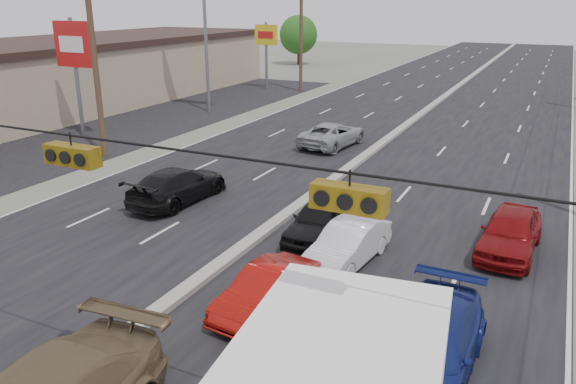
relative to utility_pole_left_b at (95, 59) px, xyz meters
The scene contains 17 objects.
road_surface 20.18m from the utility_pole_left_b, 50.19° to the left, with size 20.00×160.00×0.02m, color black.
center_median 20.16m from the utility_pole_left_b, 50.19° to the left, with size 0.50×160.00×0.20m, color gray.
strip_mall 17.03m from the utility_pole_left_b, 143.47° to the left, with size 12.00×42.00×4.60m, color tan.
parking_lot 12.10m from the utility_pole_left_b, 114.23° to the left, with size 10.00×42.00×0.02m, color black.
utility_pole_left_b is the anchor object (origin of this frame).
utility_pole_left_c 25.00m from the utility_pole_left_b, 90.00° to the left, with size 1.60×0.30×10.00m.
traffic_signals 20.45m from the utility_pole_left_b, 47.18° to the right, with size 25.00×0.30×0.54m.
pole_sign_mid 5.41m from the utility_pole_left_b, 146.31° to the left, with size 2.60×0.25×7.00m.
pole_sign_far 25.25m from the utility_pole_left_b, 97.97° to the left, with size 2.20×0.25×6.00m.
tree_left_far 46.01m from the utility_pole_left_b, 101.92° to the left, with size 4.80×4.80×6.12m.
red_sedan 18.61m from the utility_pole_left_b, 33.64° to the right, with size 1.29×3.69×1.22m, color #9A0E09.
queue_car_a 15.87m from the utility_pole_left_b, 18.74° to the right, with size 1.61×4.00×1.36m, color black.
queue_car_b 17.79m from the utility_pole_left_b, 21.67° to the right, with size 1.36×3.90×1.29m, color silver.
queue_car_d 22.79m from the utility_pole_left_b, 29.36° to the right, with size 2.10×5.18×1.50m, color navy.
queue_car_e 21.24m from the utility_pole_left_b, ahead, with size 1.72×4.27×1.45m, color maroon.
oncoming_near 9.73m from the utility_pole_left_b, 27.26° to the right, with size 2.00×4.91×1.42m, color black.
oncoming_far 13.26m from the utility_pole_left_b, 36.57° to the left, with size 2.25×4.89×1.36m, color #9C9EA3.
Camera 1 is at (8.84, -6.72, 7.97)m, focal length 35.00 mm.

